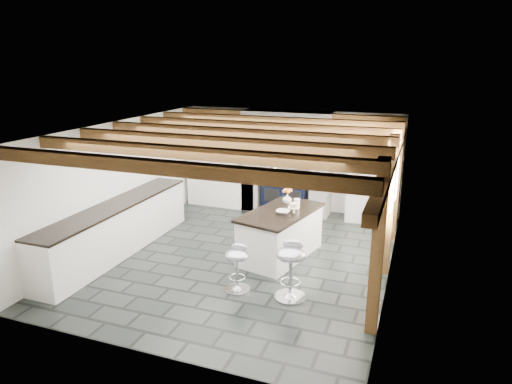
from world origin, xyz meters
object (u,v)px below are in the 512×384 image
(bar_stool_near, at_px, (291,263))
(kitchen_island, at_px, (281,233))
(bar_stool_far, at_px, (237,263))
(range_cooker, at_px, (286,192))

(bar_stool_near, bearing_deg, kitchen_island, 106.64)
(bar_stool_near, bearing_deg, bar_stool_far, 177.50)
(range_cooker, height_order, bar_stool_far, range_cooker)
(kitchen_island, bearing_deg, range_cooker, 117.48)
(kitchen_island, distance_m, bar_stool_far, 1.44)
(bar_stool_near, height_order, bar_stool_far, bar_stool_near)
(range_cooker, relative_size, bar_stool_near, 1.13)
(kitchen_island, xyz_separation_m, bar_stool_far, (-0.25, -1.42, 0.02))
(range_cooker, height_order, kitchen_island, kitchen_island)
(range_cooker, xyz_separation_m, bar_stool_near, (1.20, -3.80, 0.09))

